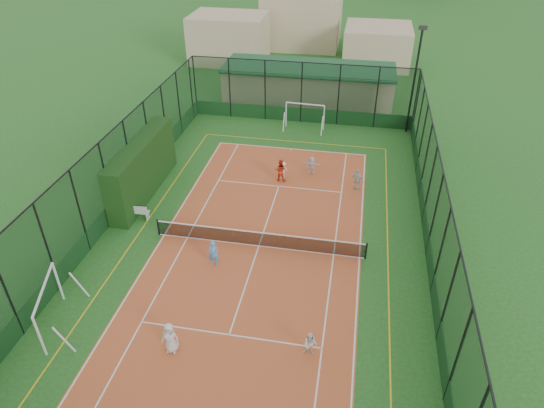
{
  "coord_description": "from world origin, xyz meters",
  "views": [
    {
      "loc": [
        4.55,
        -20.45,
        16.69
      ],
      "look_at": [
        0.28,
        2.48,
        1.2
      ],
      "focal_mm": 32.0,
      "sensor_mm": 36.0,
      "label": 1
    }
  ],
  "objects_px": {
    "child_near_mid": "(214,253)",
    "child_far_left": "(282,170)",
    "white_bench": "(134,211)",
    "coach": "(280,170)",
    "child_far_right": "(357,180)",
    "floodlight_ne": "(414,82)",
    "clubhouse": "(308,83)",
    "futsal_goal_far": "(305,116)",
    "futsal_goal_near": "(50,307)",
    "child_near_left": "(170,338)",
    "child_far_back": "(312,165)",
    "child_near_right": "(310,344)"
  },
  "relations": [
    {
      "from": "futsal_goal_near",
      "to": "child_near_left",
      "type": "relative_size",
      "value": 2.24
    },
    {
      "from": "child_far_left",
      "to": "child_near_mid",
      "type": "bearing_deg",
      "value": 34.87
    },
    {
      "from": "floodlight_ne",
      "to": "white_bench",
      "type": "bearing_deg",
      "value": -136.99
    },
    {
      "from": "child_far_left",
      "to": "floodlight_ne",
      "type": "bearing_deg",
      "value": -176.45
    },
    {
      "from": "clubhouse",
      "to": "child_far_back",
      "type": "distance_m",
      "value": 13.69
    },
    {
      "from": "floodlight_ne",
      "to": "clubhouse",
      "type": "distance_m",
      "value": 10.47
    },
    {
      "from": "clubhouse",
      "to": "futsal_goal_far",
      "type": "distance_m",
      "value": 6.26
    },
    {
      "from": "clubhouse",
      "to": "futsal_goal_far",
      "type": "height_order",
      "value": "clubhouse"
    },
    {
      "from": "child_near_mid",
      "to": "child_far_left",
      "type": "xyz_separation_m",
      "value": [
        2.01,
        9.47,
        -0.12
      ]
    },
    {
      "from": "floodlight_ne",
      "to": "child_near_right",
      "type": "xyz_separation_m",
      "value": [
        -4.96,
        -23.37,
        -3.51
      ]
    },
    {
      "from": "floodlight_ne",
      "to": "futsal_goal_far",
      "type": "relative_size",
      "value": 2.58
    },
    {
      "from": "futsal_goal_far",
      "to": "child_far_back",
      "type": "height_order",
      "value": "futsal_goal_far"
    },
    {
      "from": "child_far_right",
      "to": "floodlight_ne",
      "type": "bearing_deg",
      "value": -84.27
    },
    {
      "from": "white_bench",
      "to": "futsal_goal_near",
      "type": "height_order",
      "value": "futsal_goal_near"
    },
    {
      "from": "child_near_right",
      "to": "coach",
      "type": "distance_m",
      "value": 14.43
    },
    {
      "from": "futsal_goal_near",
      "to": "child_far_right",
      "type": "relative_size",
      "value": 2.32
    },
    {
      "from": "child_far_right",
      "to": "child_near_left",
      "type": "bearing_deg",
      "value": 89.62
    },
    {
      "from": "floodlight_ne",
      "to": "child_far_back",
      "type": "height_order",
      "value": "floodlight_ne"
    },
    {
      "from": "child_near_right",
      "to": "child_far_left",
      "type": "relative_size",
      "value": 0.97
    },
    {
      "from": "child_near_mid",
      "to": "coach",
      "type": "distance_m",
      "value": 9.32
    },
    {
      "from": "futsal_goal_far",
      "to": "child_far_back",
      "type": "relative_size",
      "value": 2.51
    },
    {
      "from": "futsal_goal_far",
      "to": "child_near_right",
      "type": "height_order",
      "value": "futsal_goal_far"
    },
    {
      "from": "coach",
      "to": "futsal_goal_far",
      "type": "bearing_deg",
      "value": -89.6
    },
    {
      "from": "floodlight_ne",
      "to": "child_near_left",
      "type": "distance_m",
      "value": 26.76
    },
    {
      "from": "futsal_goal_near",
      "to": "child_far_back",
      "type": "height_order",
      "value": "futsal_goal_near"
    },
    {
      "from": "floodlight_ne",
      "to": "futsal_goal_near",
      "type": "relative_size",
      "value": 2.38
    },
    {
      "from": "coach",
      "to": "child_far_left",
      "type": "bearing_deg",
      "value": -98.73
    },
    {
      "from": "floodlight_ne",
      "to": "futsal_goal_far",
      "type": "bearing_deg",
      "value": -174.26
    },
    {
      "from": "child_near_right",
      "to": "child_far_right",
      "type": "bearing_deg",
      "value": 89.48
    },
    {
      "from": "white_bench",
      "to": "child_far_right",
      "type": "xyz_separation_m",
      "value": [
        12.84,
        5.63,
        0.26
      ]
    },
    {
      "from": "futsal_goal_far",
      "to": "child_far_right",
      "type": "height_order",
      "value": "futsal_goal_far"
    },
    {
      "from": "white_bench",
      "to": "coach",
      "type": "relative_size",
      "value": 1.15
    },
    {
      "from": "futsal_goal_far",
      "to": "child_near_right",
      "type": "bearing_deg",
      "value": -78.39
    },
    {
      "from": "child_far_left",
      "to": "futsal_goal_far",
      "type": "bearing_deg",
      "value": -136.2
    },
    {
      "from": "child_near_right",
      "to": "coach",
      "type": "relative_size",
      "value": 0.78
    },
    {
      "from": "child_near_left",
      "to": "child_far_right",
      "type": "relative_size",
      "value": 1.04
    },
    {
      "from": "child_far_back",
      "to": "child_far_left",
      "type": "bearing_deg",
      "value": 33.46
    },
    {
      "from": "futsal_goal_near",
      "to": "child_far_left",
      "type": "height_order",
      "value": "futsal_goal_near"
    },
    {
      "from": "child_near_left",
      "to": "child_near_mid",
      "type": "relative_size",
      "value": 1.05
    },
    {
      "from": "child_far_left",
      "to": "child_far_back",
      "type": "xyz_separation_m",
      "value": [
        1.87,
        0.95,
        0.02
      ]
    },
    {
      "from": "clubhouse",
      "to": "child_far_right",
      "type": "xyz_separation_m",
      "value": [
        5.04,
        -15.07,
        -0.82
      ]
    },
    {
      "from": "clubhouse",
      "to": "child_near_right",
      "type": "relative_size",
      "value": 12.66
    },
    {
      "from": "child_near_right",
      "to": "child_far_left",
      "type": "xyz_separation_m",
      "value": [
        -3.59,
        14.3,
        0.02
      ]
    },
    {
      "from": "floodlight_ne",
      "to": "child_far_right",
      "type": "height_order",
      "value": "floodlight_ne"
    },
    {
      "from": "futsal_goal_near",
      "to": "child_near_right",
      "type": "xyz_separation_m",
      "value": [
        11.52,
        0.49,
        -0.51
      ]
    },
    {
      "from": "white_bench",
      "to": "child_near_right",
      "type": "distance_m",
      "value": 14.0
    },
    {
      "from": "child_far_right",
      "to": "child_far_back",
      "type": "xyz_separation_m",
      "value": [
        -3.12,
        1.55,
        -0.11
      ]
    },
    {
      "from": "child_near_right",
      "to": "futsal_goal_far",
      "type": "bearing_deg",
      "value": 103.27
    },
    {
      "from": "futsal_goal_far",
      "to": "child_far_right",
      "type": "relative_size",
      "value": 2.14
    },
    {
      "from": "clubhouse",
      "to": "white_bench",
      "type": "bearing_deg",
      "value": -110.65
    }
  ]
}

